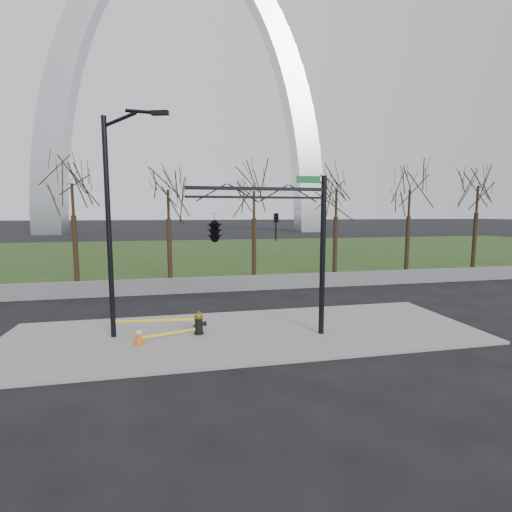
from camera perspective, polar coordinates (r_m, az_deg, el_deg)
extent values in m
plane|color=black|center=(14.44, -1.52, -12.09)|extent=(500.00, 500.00, 0.00)
cube|color=gray|center=(14.43, -1.52, -11.91)|extent=(18.00, 6.00, 0.10)
cube|color=#243914|center=(43.77, -8.66, 0.55)|extent=(120.00, 40.00, 0.06)
cube|color=#59595B|center=(22.00, -5.31, -4.35)|extent=(60.00, 0.30, 0.90)
cylinder|color=black|center=(14.35, -8.85, -11.75)|extent=(0.36, 0.36, 0.06)
cylinder|color=black|center=(14.26, -8.87, -10.67)|extent=(0.27, 0.27, 0.63)
cylinder|color=black|center=(14.31, -8.02, -10.38)|extent=(0.25, 0.22, 0.17)
cylinder|color=black|center=(14.21, -9.49, -10.66)|extent=(0.13, 0.13, 0.10)
cylinder|color=olive|center=(14.16, -8.90, -9.38)|extent=(0.31, 0.31, 0.06)
ellipsoid|color=olive|center=(14.15, -8.90, -9.13)|extent=(0.29, 0.29, 0.22)
cylinder|color=olive|center=(14.11, -8.91, -8.64)|extent=(0.06, 0.06, 0.08)
cube|color=#ED540C|center=(13.81, -17.68, -12.80)|extent=(0.41, 0.41, 0.03)
cone|color=#ED540C|center=(13.71, -17.73, -11.60)|extent=(0.24, 0.24, 0.58)
cylinder|color=white|center=(13.68, -17.74, -11.18)|extent=(0.18, 0.18, 0.09)
cylinder|color=black|center=(14.18, -21.89, 3.58)|extent=(0.18, 0.18, 8.00)
cylinder|color=black|center=(14.29, -20.51, 19.22)|extent=(1.25, 0.47, 0.56)
cylinder|color=black|center=(14.03, -17.19, 20.63)|extent=(1.19, 0.45, 0.22)
cube|color=black|center=(13.82, -14.70, 20.72)|extent=(0.64, 0.38, 0.14)
cylinder|color=black|center=(13.86, 10.31, -0.26)|extent=(0.20, 0.20, 6.00)
cube|color=black|center=(13.04, 0.15, 10.43)|extent=(5.00, 0.12, 0.12)
cube|color=black|center=(13.02, 0.15, 9.11)|extent=(5.00, 0.08, 0.08)
cube|color=#0C5926|center=(13.59, 8.17, 11.69)|extent=(0.90, 0.04, 0.25)
imported|color=black|center=(13.19, 3.13, 4.51)|extent=(0.16, 0.20, 1.00)
imported|color=black|center=(12.79, -6.46, 4.41)|extent=(0.53, 2.48, 1.00)
cube|color=yellow|center=(14.36, -15.22, -9.61)|extent=(3.11, 0.36, 0.08)
cube|color=yellow|center=(13.98, -13.19, -11.58)|extent=(2.11, 0.64, 0.08)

